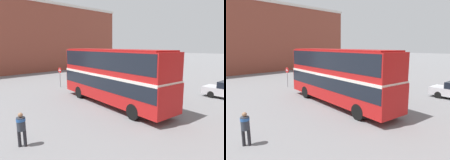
# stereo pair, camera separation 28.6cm
# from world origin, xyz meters

# --- Properties ---
(ground_plane) EXTENTS (240.00, 240.00, 0.00)m
(ground_plane) POSITION_xyz_m (0.00, 0.00, 0.00)
(ground_plane) COLOR slate
(building_row_left) EXTENTS (8.55, 33.90, 12.65)m
(building_row_left) POSITION_xyz_m (-26.82, 6.79, 6.33)
(building_row_left) COLOR brown
(building_row_left) RESTS_ON ground_plane
(double_decker_bus) EXTENTS (11.60, 3.95, 4.48)m
(double_decker_bus) POSITION_xyz_m (0.26, 0.01, 2.58)
(double_decker_bus) COLOR red
(double_decker_bus) RESTS_ON ground_plane
(pedestrian_foreground) EXTENTS (0.58, 0.58, 1.68)m
(pedestrian_foreground) POSITION_xyz_m (2.11, -8.01, 1.03)
(pedestrian_foreground) COLOR #232328
(pedestrian_foreground) RESTS_ON ground_plane
(parked_car_kerb_far) EXTENTS (4.50, 2.77, 1.69)m
(parked_car_kerb_far) POSITION_xyz_m (-12.13, 8.31, 0.85)
(parked_car_kerb_far) COLOR black
(parked_car_kerb_far) RESTS_ON ground_plane
(no_entry_sign) EXTENTS (0.63, 0.08, 2.27)m
(no_entry_sign) POSITION_xyz_m (-8.90, 0.75, 1.54)
(no_entry_sign) COLOR gray
(no_entry_sign) RESTS_ON ground_plane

